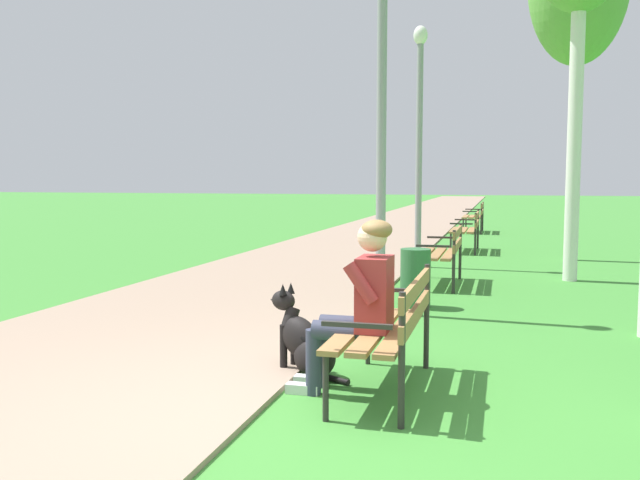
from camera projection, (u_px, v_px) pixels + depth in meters
ground_plane at (284, 419)px, 4.34m from camera, size 120.00×120.00×0.00m
paved_path at (421, 215)px, 27.92m from camera, size 3.55×60.00×0.04m
park_bench_near at (391, 322)px, 4.84m from camera, size 0.55×1.50×0.85m
park_bench_mid at (444, 250)px, 9.74m from camera, size 0.55×1.50×0.85m
park_bench_far at (468, 227)px, 14.21m from camera, size 0.55×1.50×0.85m
park_bench_furthest at (475, 214)px, 19.24m from camera, size 0.55×1.50×0.85m
person_seated_on_near_bench at (359, 300)px, 4.79m from camera, size 0.74×0.49×1.25m
dog_black at (305, 342)px, 5.31m from camera, size 0.77×0.49×0.71m
lamp_post_near at (381, 123)px, 7.54m from camera, size 0.24×0.24×4.14m
lamp_post_mid at (419, 144)px, 11.61m from camera, size 0.24×0.24×4.10m
litter_bin at (415, 278)px, 8.09m from camera, size 0.36×0.36×0.70m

